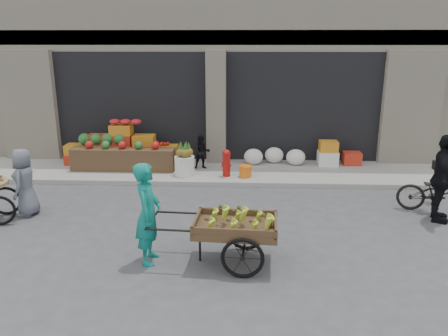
{
  "coord_description": "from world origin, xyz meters",
  "views": [
    {
      "loc": [
        0.79,
        -7.33,
        3.56
      ],
      "look_at": [
        0.41,
        0.97,
        1.1
      ],
      "focal_mm": 35.0,
      "sensor_mm": 36.0,
      "label": 1
    }
  ],
  "objects_px": {
    "bicycle": "(440,193)",
    "cyclist": "(442,179)",
    "orange_bucket": "(246,171)",
    "vendor_grey": "(25,182)",
    "pineapple_bin": "(185,166)",
    "fire_hydrant": "(226,162)",
    "banana_cart": "(233,224)",
    "vendor_woman": "(148,213)",
    "seated_person": "(202,152)"
  },
  "relations": [
    {
      "from": "bicycle",
      "to": "cyclist",
      "type": "relative_size",
      "value": 0.96
    },
    {
      "from": "orange_bucket",
      "to": "vendor_grey",
      "type": "relative_size",
      "value": 0.22
    },
    {
      "from": "pineapple_bin",
      "to": "fire_hydrant",
      "type": "xyz_separation_m",
      "value": [
        1.1,
        -0.05,
        0.13
      ]
    },
    {
      "from": "pineapple_bin",
      "to": "banana_cart",
      "type": "relative_size",
      "value": 0.22
    },
    {
      "from": "fire_hydrant",
      "to": "orange_bucket",
      "type": "distance_m",
      "value": 0.55
    },
    {
      "from": "vendor_woman",
      "to": "vendor_grey",
      "type": "height_order",
      "value": "vendor_woman"
    },
    {
      "from": "fire_hydrant",
      "to": "seated_person",
      "type": "xyz_separation_m",
      "value": [
        -0.7,
        0.65,
        0.08
      ]
    },
    {
      "from": "orange_bucket",
      "to": "seated_person",
      "type": "bearing_deg",
      "value": 149.74
    },
    {
      "from": "orange_bucket",
      "to": "seated_person",
      "type": "relative_size",
      "value": 0.34
    },
    {
      "from": "pineapple_bin",
      "to": "vendor_woman",
      "type": "relative_size",
      "value": 0.31
    },
    {
      "from": "bicycle",
      "to": "banana_cart",
      "type": "bearing_deg",
      "value": 137.17
    },
    {
      "from": "seated_person",
      "to": "fire_hydrant",
      "type": "bearing_deg",
      "value": -52.88
    },
    {
      "from": "bicycle",
      "to": "cyclist",
      "type": "distance_m",
      "value": 0.63
    },
    {
      "from": "orange_bucket",
      "to": "seated_person",
      "type": "xyz_separation_m",
      "value": [
        -1.2,
        0.7,
        0.31
      ]
    },
    {
      "from": "banana_cart",
      "to": "cyclist",
      "type": "height_order",
      "value": "cyclist"
    },
    {
      "from": "vendor_woman",
      "to": "bicycle",
      "type": "height_order",
      "value": "vendor_woman"
    },
    {
      "from": "seated_person",
      "to": "banana_cart",
      "type": "bearing_deg",
      "value": -88.99
    },
    {
      "from": "fire_hydrant",
      "to": "vendor_grey",
      "type": "distance_m",
      "value": 4.79
    },
    {
      "from": "pineapple_bin",
      "to": "bicycle",
      "type": "bearing_deg",
      "value": -20.19
    },
    {
      "from": "pineapple_bin",
      "to": "vendor_grey",
      "type": "height_order",
      "value": "vendor_grey"
    },
    {
      "from": "orange_bucket",
      "to": "banana_cart",
      "type": "height_order",
      "value": "banana_cart"
    },
    {
      "from": "banana_cart",
      "to": "vendor_grey",
      "type": "relative_size",
      "value": 1.64
    },
    {
      "from": "orange_bucket",
      "to": "bicycle",
      "type": "height_order",
      "value": "bicycle"
    },
    {
      "from": "cyclist",
      "to": "fire_hydrant",
      "type": "bearing_deg",
      "value": 79.66
    },
    {
      "from": "banana_cart",
      "to": "vendor_woman",
      "type": "xyz_separation_m",
      "value": [
        -1.37,
        -0.01,
        0.16
      ]
    },
    {
      "from": "seated_person",
      "to": "vendor_grey",
      "type": "height_order",
      "value": "vendor_grey"
    },
    {
      "from": "seated_person",
      "to": "banana_cart",
      "type": "relative_size",
      "value": 0.4
    },
    {
      "from": "cyclist",
      "to": "orange_bucket",
      "type": "bearing_deg",
      "value": 77.16
    },
    {
      "from": "orange_bucket",
      "to": "vendor_woman",
      "type": "xyz_separation_m",
      "value": [
        -1.59,
        -4.34,
        0.58
      ]
    },
    {
      "from": "orange_bucket",
      "to": "bicycle",
      "type": "relative_size",
      "value": 0.19
    },
    {
      "from": "bicycle",
      "to": "cyclist",
      "type": "xyz_separation_m",
      "value": [
        -0.2,
        -0.4,
        0.45
      ]
    },
    {
      "from": "pineapple_bin",
      "to": "vendor_grey",
      "type": "distance_m",
      "value": 3.94
    },
    {
      "from": "pineapple_bin",
      "to": "cyclist",
      "type": "height_order",
      "value": "cyclist"
    },
    {
      "from": "seated_person",
      "to": "cyclist",
      "type": "relative_size",
      "value": 0.52
    },
    {
      "from": "seated_person",
      "to": "vendor_woman",
      "type": "bearing_deg",
      "value": -104.47
    },
    {
      "from": "pineapple_bin",
      "to": "banana_cart",
      "type": "bearing_deg",
      "value": -72.71
    },
    {
      "from": "cyclist",
      "to": "vendor_woman",
      "type": "bearing_deg",
      "value": 128.28
    },
    {
      "from": "pineapple_bin",
      "to": "cyclist",
      "type": "distance_m",
      "value": 6.05
    },
    {
      "from": "orange_bucket",
      "to": "banana_cart",
      "type": "distance_m",
      "value": 4.36
    },
    {
      "from": "pineapple_bin",
      "to": "cyclist",
      "type": "xyz_separation_m",
      "value": [
        5.49,
        -2.49,
        0.53
      ]
    },
    {
      "from": "fire_hydrant",
      "to": "cyclist",
      "type": "xyz_separation_m",
      "value": [
        4.39,
        -2.44,
        0.39
      ]
    },
    {
      "from": "seated_person",
      "to": "banana_cart",
      "type": "distance_m",
      "value": 5.12
    },
    {
      "from": "bicycle",
      "to": "vendor_grey",
      "type": "bearing_deg",
      "value": 111.8
    },
    {
      "from": "banana_cart",
      "to": "vendor_grey",
      "type": "xyz_separation_m",
      "value": [
        -4.36,
        1.87,
        0.02
      ]
    },
    {
      "from": "orange_bucket",
      "to": "vendor_woman",
      "type": "height_order",
      "value": "vendor_woman"
    },
    {
      "from": "pineapple_bin",
      "to": "vendor_woman",
      "type": "height_order",
      "value": "vendor_woman"
    },
    {
      "from": "vendor_woman",
      "to": "orange_bucket",
      "type": "bearing_deg",
      "value": -19.97
    },
    {
      "from": "pineapple_bin",
      "to": "cyclist",
      "type": "bearing_deg",
      "value": -24.41
    },
    {
      "from": "pineapple_bin",
      "to": "seated_person",
      "type": "relative_size",
      "value": 0.56
    },
    {
      "from": "banana_cart",
      "to": "orange_bucket",
      "type": "bearing_deg",
      "value": 90.75
    }
  ]
}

